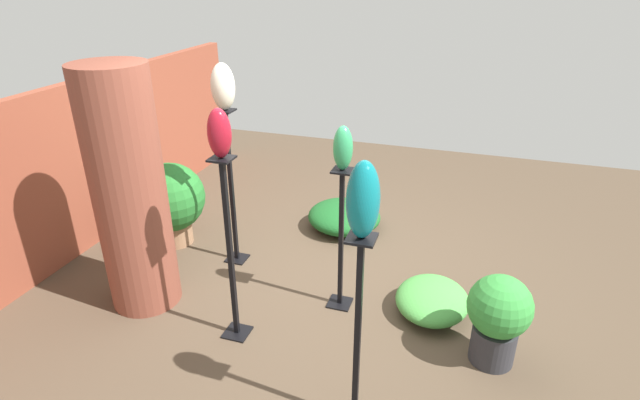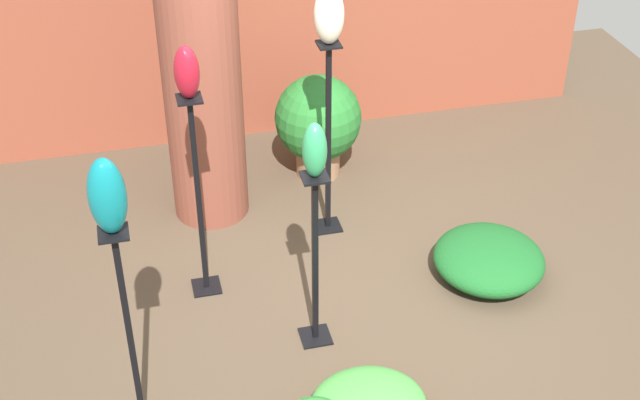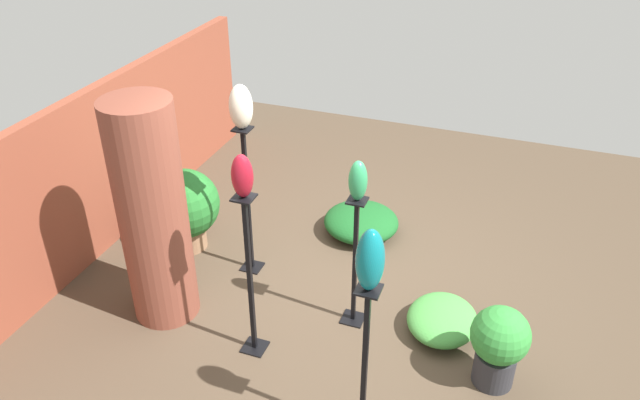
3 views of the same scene
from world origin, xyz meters
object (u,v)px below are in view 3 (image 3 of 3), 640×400
Objects in this scene: brick_pillar at (153,215)px; potted_plant_mid_left at (499,343)px; art_vase_ruby at (242,176)px; pedestal_ruby at (250,284)px; art_vase_teal at (370,260)px; art_vase_ivory at (241,107)px; potted_plant_back_center at (185,206)px; pedestal_jade at (355,268)px; pedestal_teal at (364,373)px; pedestal_ivory at (248,207)px; art_vase_jade at (358,181)px.

brick_pillar is 2.86× the size of potted_plant_mid_left.
potted_plant_mid_left is (0.32, -1.97, -1.28)m from art_vase_ruby.
art_vase_ruby is (0.00, 0.00, 0.99)m from pedestal_ruby.
art_vase_teal is 2.26m from art_vase_ivory.
brick_pillar reaches higher than art_vase_ivory.
brick_pillar is 1.36× the size of pedestal_ruby.
art_vase_teal is at bearing -124.76° from potted_plant_back_center.
pedestal_jade is 0.84× the size of pedestal_ruby.
pedestal_teal is 1.90× the size of potted_plant_mid_left.
pedestal_teal is 2.26m from pedestal_ivory.
brick_pillar reaches higher than pedestal_teal.
pedestal_ruby is 0.99m from art_vase_ruby.
brick_pillar is 2.33× the size of potted_plant_back_center.
pedestal_ruby is at bearing 64.31° from art_vase_teal.
pedestal_jade is 0.94m from pedestal_ruby.
art_vase_teal is (-1.57, -1.63, 0.88)m from pedestal_ivory.
pedestal_jade is 1.43× the size of potted_plant_back_center.
art_vase_ivory is at bearing 46.15° from pedestal_teal.
potted_plant_back_center is (0.11, 0.79, -0.22)m from pedestal_ivory.
art_vase_ruby is (0.54, 1.12, 1.06)m from pedestal_teal.
pedestal_ruby is at bearing -153.59° from pedestal_ivory.
brick_pillar is at bearing 71.03° from art_vase_teal.
potted_plant_back_center is at bearing 81.91° from pedestal_ivory.
art_vase_ivory is (1.57, 1.63, 1.12)m from pedestal_teal.
pedestal_teal is 1.63m from art_vase_ruby.
pedestal_ivory is 3.78× the size of art_vase_ivory.
art_vase_ivory reaches higher than pedestal_jade.
art_vase_ivory is at bearing 26.41° from art_vase_ruby.
pedestal_ivory reaches higher than pedestal_teal.
brick_pillar is 2.25m from pedestal_teal.
art_vase_ruby is (-0.63, 0.69, 0.24)m from art_vase_jade.
pedestal_ruby reaches higher than potted_plant_back_center.
art_vase_teal is at bearing -133.85° from art_vase_ivory.
pedestal_teal is at bearing 180.00° from art_vase_teal.
brick_pillar is 5.97× the size of art_vase_ruby.
art_vase_ivory reaches higher than pedestal_ruby.
pedestal_teal is (-0.72, -2.09, -0.40)m from brick_pillar.
art_vase_ruby is 0.39× the size of potted_plant_back_center.
art_vase_ivory is (1.03, 0.51, 1.05)m from pedestal_ruby.
art_vase_ivory reaches higher than potted_plant_mid_left.
pedestal_ruby reaches higher than pedestal_jade.
pedestal_ruby is at bearing 132.61° from pedestal_jade.
art_vase_ivory is 1.49m from potted_plant_back_center.
pedestal_teal is at bearing -108.97° from brick_pillar.
pedestal_ivory reaches higher than potted_plant_back_center.
art_vase_jade is 0.40× the size of potted_plant_back_center.
brick_pillar reaches higher than art_vase_jade.
pedestal_jade is (0.45, -1.66, -0.45)m from brick_pillar.
pedestal_jade is at bearing -108.16° from art_vase_ivory.
brick_pillar is 1.77m from art_vase_jade.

